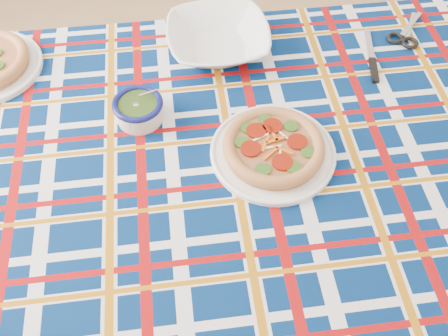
# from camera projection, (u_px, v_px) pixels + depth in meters

# --- Properties ---
(floor) EXTENTS (4.00, 4.00, 0.00)m
(floor) POSITION_uv_depth(u_px,v_px,m) (270.00, 212.00, 1.90)
(floor) COLOR #9E7751
(floor) RESTS_ON ground
(dining_table) EXTENTS (1.76, 1.32, 0.74)m
(dining_table) POSITION_uv_depth(u_px,v_px,m) (203.00, 175.00, 1.18)
(dining_table) COLOR brown
(dining_table) RESTS_ON floor
(tablecloth) EXTENTS (1.79, 1.36, 0.10)m
(tablecloth) POSITION_uv_depth(u_px,v_px,m) (203.00, 169.00, 1.16)
(tablecloth) COLOR #042051
(tablecloth) RESTS_ON dining_table
(main_focaccia_plate) EXTENTS (0.32, 0.32, 0.06)m
(main_focaccia_plate) POSITION_uv_depth(u_px,v_px,m) (274.00, 147.00, 1.10)
(main_focaccia_plate) COLOR #A3623A
(main_focaccia_plate) RESTS_ON tablecloth
(pesto_bowl) EXTENTS (0.15, 0.15, 0.07)m
(pesto_bowl) POSITION_uv_depth(u_px,v_px,m) (138.00, 108.00, 1.16)
(pesto_bowl) COLOR #1D330E
(pesto_bowl) RESTS_ON tablecloth
(serving_bowl) EXTENTS (0.33, 0.33, 0.07)m
(serving_bowl) POSITION_uv_depth(u_px,v_px,m) (218.00, 40.00, 1.31)
(serving_bowl) COLOR white
(serving_bowl) RESTS_ON tablecloth
(table_knife) EXTENTS (0.03, 0.23, 0.01)m
(table_knife) POSITION_uv_depth(u_px,v_px,m) (370.00, 45.00, 1.34)
(table_knife) COLOR silver
(table_knife) RESTS_ON tablecloth
(kitchen_scissors) EXTENTS (0.16, 0.21, 0.02)m
(kitchen_scissors) POSITION_uv_depth(u_px,v_px,m) (411.00, 25.00, 1.39)
(kitchen_scissors) COLOR silver
(kitchen_scissors) RESTS_ON tablecloth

